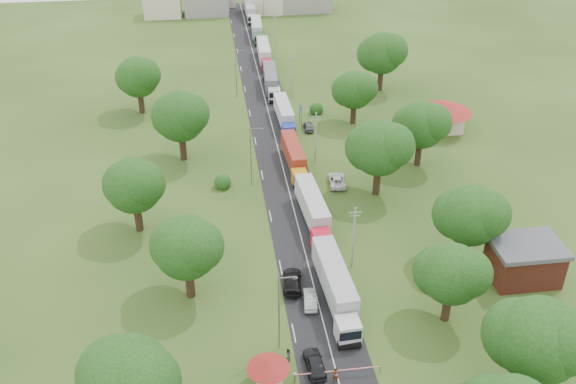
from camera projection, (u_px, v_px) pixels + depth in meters
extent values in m
plane|color=#2A4216|center=(301.00, 238.00, 87.65)|extent=(260.00, 260.00, 0.00)
cube|color=black|center=(283.00, 167.00, 104.56)|extent=(8.00, 200.00, 0.04)
cylinder|color=slate|center=(295.00, 378.00, 65.71)|extent=(0.20, 0.20, 1.10)
cube|color=slate|center=(295.00, 375.00, 65.45)|extent=(0.35, 0.35, 0.25)
cylinder|color=red|center=(338.00, 371.00, 65.98)|extent=(9.00, 0.12, 0.12)
cylinder|color=slate|center=(380.00, 370.00, 66.76)|extent=(0.10, 0.10, 1.00)
cube|color=beige|center=(268.00, 376.00, 65.06)|extent=(2.60, 2.60, 2.40)
cone|color=maroon|center=(268.00, 364.00, 64.18)|extent=(4.40, 4.40, 1.10)
cube|color=black|center=(281.00, 374.00, 65.11)|extent=(0.02, 1.20, 0.90)
cylinder|color=slate|center=(302.00, 119.00, 115.77)|extent=(0.12, 0.12, 4.00)
cylinder|color=slate|center=(300.00, 113.00, 117.80)|extent=(0.12, 0.12, 4.00)
cube|color=navy|center=(301.00, 108.00, 115.95)|extent=(0.06, 3.00, 1.00)
cube|color=silver|center=(301.00, 108.00, 115.95)|extent=(0.07, 3.10, 0.06)
cylinder|color=gray|center=(354.00, 238.00, 80.00)|extent=(0.24, 0.24, 9.00)
cube|color=gray|center=(355.00, 212.00, 78.02)|extent=(1.60, 0.10, 0.10)
cube|color=gray|center=(355.00, 216.00, 78.28)|extent=(1.20, 0.10, 0.10)
cylinder|color=gray|center=(316.00, 138.00, 103.68)|extent=(0.24, 0.24, 9.00)
cube|color=gray|center=(316.00, 117.00, 101.70)|extent=(1.60, 0.10, 0.10)
cube|color=gray|center=(316.00, 119.00, 101.96)|extent=(1.20, 0.10, 0.10)
cylinder|color=gray|center=(292.00, 75.00, 127.35)|extent=(0.24, 0.24, 9.00)
cube|color=gray|center=(292.00, 57.00, 125.37)|extent=(1.60, 0.10, 0.10)
cube|color=gray|center=(292.00, 59.00, 125.63)|extent=(1.20, 0.10, 0.10)
cylinder|color=gray|center=(275.00, 32.00, 151.03)|extent=(0.24, 0.24, 9.00)
cube|color=gray|center=(275.00, 16.00, 149.05)|extent=(1.60, 0.10, 0.10)
cube|color=gray|center=(275.00, 18.00, 149.31)|extent=(1.20, 0.10, 0.10)
cylinder|color=gray|center=(263.00, 1.00, 174.71)|extent=(0.24, 0.24, 9.00)
cylinder|color=slate|center=(279.00, 313.00, 67.50)|extent=(0.16, 0.16, 10.00)
cube|color=slate|center=(287.00, 278.00, 65.15)|extent=(1.80, 0.10, 0.10)
cube|color=slate|center=(295.00, 278.00, 65.32)|extent=(0.50, 0.22, 0.15)
cylinder|color=slate|center=(251.00, 157.00, 97.09)|extent=(0.16, 0.16, 10.00)
cube|color=slate|center=(256.00, 129.00, 94.75)|extent=(1.80, 0.10, 0.10)
cube|color=slate|center=(261.00, 129.00, 94.91)|extent=(0.50, 0.22, 0.15)
cylinder|color=slate|center=(236.00, 74.00, 126.69)|extent=(0.16, 0.16, 10.00)
cube|color=slate|center=(240.00, 51.00, 124.34)|extent=(1.80, 0.10, 0.10)
cube|color=slate|center=(244.00, 51.00, 124.51)|extent=(0.50, 0.22, 0.15)
cylinder|color=#382616|center=(528.00, 381.00, 63.14)|extent=(1.12, 1.12, 4.55)
sphere|color=#133A0F|center=(539.00, 340.00, 60.23)|extent=(8.40, 8.40, 8.40)
sphere|color=#133A0F|center=(563.00, 340.00, 58.92)|extent=(6.60, 6.60, 6.60)
sphere|color=#133A0F|center=(519.00, 334.00, 61.67)|extent=(7.20, 7.20, 7.20)
cylinder|color=#382616|center=(447.00, 306.00, 73.01)|extent=(1.04, 1.04, 3.85)
sphere|color=#133A0F|center=(452.00, 274.00, 70.57)|extent=(7.00, 7.00, 7.00)
sphere|color=#133A0F|center=(467.00, 273.00, 69.48)|extent=(5.50, 5.50, 5.50)
sphere|color=#133A0F|center=(439.00, 271.00, 71.78)|extent=(6.00, 6.00, 6.00)
cylinder|color=#382616|center=(465.00, 249.00, 82.06)|extent=(1.08, 1.08, 4.20)
sphere|color=#133A0F|center=(471.00, 215.00, 79.38)|extent=(7.70, 7.70, 7.70)
sphere|color=#133A0F|center=(486.00, 214.00, 78.18)|extent=(6.05, 6.05, 6.05)
sphere|color=#133A0F|center=(458.00, 214.00, 80.71)|extent=(6.60, 6.60, 6.60)
cylinder|color=#382616|center=(377.00, 181.00, 96.39)|extent=(1.12, 1.12, 4.55)
sphere|color=#133A0F|center=(380.00, 148.00, 93.48)|extent=(8.40, 8.40, 8.40)
sphere|color=#133A0F|center=(392.00, 146.00, 92.17)|extent=(6.60, 6.60, 6.60)
sphere|color=#133A0F|center=(369.00, 147.00, 94.93)|extent=(7.20, 7.20, 7.20)
cylinder|color=#382616|center=(418.00, 153.00, 104.27)|extent=(1.08, 1.08, 4.20)
sphere|color=#133A0F|center=(422.00, 125.00, 101.60)|extent=(7.70, 7.70, 7.70)
sphere|color=#133A0F|center=(433.00, 123.00, 100.39)|extent=(6.05, 6.05, 6.05)
sphere|color=#133A0F|center=(412.00, 125.00, 102.92)|extent=(6.60, 6.60, 6.60)
cylinder|color=#382616|center=(353.00, 114.00, 117.94)|extent=(1.04, 1.04, 3.85)
sphere|color=#133A0F|center=(355.00, 90.00, 115.50)|extent=(7.00, 7.00, 7.00)
sphere|color=#133A0F|center=(363.00, 88.00, 114.41)|extent=(5.50, 5.50, 5.50)
sphere|color=#133A0F|center=(348.00, 90.00, 116.71)|extent=(6.00, 6.00, 6.00)
cylinder|color=#382616|center=(380.00, 79.00, 131.46)|extent=(1.12, 1.12, 4.55)
sphere|color=#133A0F|center=(382.00, 53.00, 128.56)|extent=(8.40, 8.40, 8.40)
sphere|color=#133A0F|center=(392.00, 50.00, 127.24)|extent=(6.60, 6.60, 6.60)
sphere|color=#133A0F|center=(374.00, 54.00, 130.00)|extent=(7.20, 7.20, 7.20)
sphere|color=#133A0F|center=(128.00, 381.00, 55.91)|extent=(8.40, 8.40, 8.40)
sphere|color=#133A0F|center=(143.00, 383.00, 54.60)|extent=(6.60, 6.60, 6.60)
sphere|color=#133A0F|center=(116.00, 375.00, 57.36)|extent=(7.20, 7.20, 7.20)
cylinder|color=#382616|center=(190.00, 282.00, 76.39)|extent=(1.08, 1.08, 4.20)
sphere|color=#133A0F|center=(186.00, 247.00, 73.72)|extent=(7.70, 7.70, 7.70)
sphere|color=#133A0F|center=(198.00, 246.00, 72.51)|extent=(6.05, 6.05, 6.05)
sphere|color=#133A0F|center=(177.00, 245.00, 75.04)|extent=(6.60, 6.60, 6.60)
cylinder|color=#382616|center=(138.00, 217.00, 88.28)|extent=(1.08, 1.08, 4.20)
sphere|color=#133A0F|center=(134.00, 185.00, 85.60)|extent=(7.70, 7.70, 7.70)
sphere|color=#133A0F|center=(143.00, 184.00, 84.40)|extent=(6.05, 6.05, 6.05)
sphere|color=#133A0F|center=(127.00, 184.00, 86.93)|extent=(6.60, 6.60, 6.60)
cylinder|color=#382616|center=(183.00, 147.00, 105.78)|extent=(1.12, 1.12, 4.55)
sphere|color=#133A0F|center=(180.00, 116.00, 102.87)|extent=(8.40, 8.40, 8.40)
sphere|color=#133A0F|center=(189.00, 114.00, 101.56)|extent=(6.60, 6.60, 6.60)
sphere|color=#133A0F|center=(173.00, 116.00, 104.32)|extent=(7.20, 7.20, 7.20)
cylinder|color=#382616|center=(141.00, 102.00, 121.87)|extent=(1.08, 1.08, 4.20)
sphere|color=#133A0F|center=(138.00, 77.00, 119.20)|extent=(7.70, 7.70, 7.70)
sphere|color=#133A0F|center=(145.00, 75.00, 117.99)|extent=(6.05, 6.05, 6.05)
sphere|color=#133A0F|center=(133.00, 77.00, 120.52)|extent=(6.60, 6.60, 6.60)
cube|color=maroon|center=(524.00, 263.00, 79.25)|extent=(8.00, 6.00, 4.60)
cube|color=#47494F|center=(528.00, 246.00, 77.90)|extent=(8.60, 6.60, 0.60)
cube|color=beige|center=(441.00, 120.00, 115.38)|extent=(7.00, 5.00, 4.00)
cone|color=maroon|center=(443.00, 105.00, 113.87)|extent=(10.08, 10.08, 1.80)
cube|color=gray|center=(206.00, 2.00, 177.69)|extent=(12.00, 8.00, 7.00)
cube|color=beige|center=(263.00, 1.00, 179.77)|extent=(10.00, 8.00, 6.00)
cube|color=beige|center=(162.00, 5.00, 176.59)|extent=(10.00, 8.00, 6.00)
cube|color=#BDBDBD|center=(348.00, 330.00, 70.05)|extent=(2.71, 2.71, 2.69)
cube|color=black|center=(351.00, 336.00, 68.75)|extent=(2.47, 0.15, 1.18)
cube|color=slate|center=(350.00, 346.00, 69.57)|extent=(2.38, 0.37, 0.38)
cube|color=slate|center=(334.00, 292.00, 76.86)|extent=(3.11, 12.48, 0.32)
cube|color=#A5A5AA|center=(334.00, 277.00, 76.13)|extent=(3.34, 12.81, 3.23)
cylinder|color=black|center=(349.00, 344.00, 69.82)|extent=(2.53, 1.08, 1.08)
cylinder|color=black|center=(346.00, 332.00, 71.46)|extent=(2.53, 1.08, 1.08)
cylinder|color=black|center=(328.00, 274.00, 80.19)|extent=(2.53, 1.08, 1.08)
cylinder|color=black|center=(326.00, 266.00, 81.55)|extent=(2.53, 1.08, 1.08)
cube|color=red|center=(321.00, 240.00, 84.61)|extent=(2.59, 2.59, 2.54)
cube|color=black|center=(323.00, 243.00, 83.38)|extent=(2.33, 0.17, 1.12)
cube|color=slate|center=(322.00, 251.00, 84.15)|extent=(2.25, 0.39, 0.36)
cube|color=slate|center=(312.00, 216.00, 91.05)|extent=(3.07, 11.81, 0.30)
cube|color=#B6B6B6|center=(312.00, 204.00, 90.35)|extent=(3.29, 12.13, 3.05)
cylinder|color=black|center=(322.00, 251.00, 84.39)|extent=(2.39, 1.02, 1.02)
cylinder|color=black|center=(320.00, 243.00, 85.94)|extent=(2.39, 1.02, 1.02)
cylinder|color=black|center=(308.00, 204.00, 94.19)|extent=(2.39, 1.02, 1.02)
cylinder|color=black|center=(306.00, 198.00, 95.48)|extent=(2.39, 1.02, 1.02)
cube|color=#C88717|center=(299.00, 177.00, 98.96)|extent=(2.32, 2.32, 2.32)
cube|color=black|center=(300.00, 179.00, 97.84)|extent=(2.14, 0.10, 1.02)
cube|color=slate|center=(300.00, 186.00, 98.54)|extent=(2.05, 0.33, 0.33)
cube|color=slate|center=(293.00, 161.00, 104.85)|extent=(2.56, 10.77, 0.28)
cube|color=maroon|center=(293.00, 152.00, 104.21)|extent=(2.76, 11.05, 2.79)
cylinder|color=black|center=(300.00, 185.00, 98.76)|extent=(2.18, 0.93, 0.93)
cylinder|color=black|center=(299.00, 180.00, 100.17)|extent=(2.18, 0.93, 0.93)
cylinder|color=black|center=(291.00, 153.00, 107.72)|extent=(2.18, 0.93, 0.93)
cylinder|color=black|center=(290.00, 150.00, 108.90)|extent=(2.18, 0.93, 0.93)
cube|color=#1A329F|center=(289.00, 131.00, 112.89)|extent=(2.27, 2.27, 2.31)
cube|color=black|center=(290.00, 132.00, 111.77)|extent=(2.12, 0.08, 1.02)
cube|color=slate|center=(290.00, 138.00, 112.47)|extent=(2.04, 0.30, 0.32)
cube|color=slate|center=(284.00, 119.00, 118.74)|extent=(2.40, 10.67, 0.28)
cube|color=#B9B9BE|center=(284.00, 110.00, 118.10)|extent=(2.59, 10.95, 2.77)
cylinder|color=black|center=(289.00, 138.00, 112.69)|extent=(2.17, 0.92, 0.92)
cylinder|color=black|center=(288.00, 134.00, 114.09)|extent=(2.17, 0.92, 0.92)
cylinder|color=black|center=(282.00, 113.00, 121.59)|extent=(2.17, 0.92, 0.92)
cylinder|color=black|center=(281.00, 110.00, 122.76)|extent=(2.17, 0.92, 0.92)
cube|color=#B5B5B5|center=(274.00, 95.00, 126.59)|extent=(2.44, 2.44, 2.42)
cube|color=black|center=(275.00, 95.00, 125.42)|extent=(2.23, 0.14, 1.07)
cube|color=slate|center=(275.00, 102.00, 126.15)|extent=(2.14, 0.36, 0.34)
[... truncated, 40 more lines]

